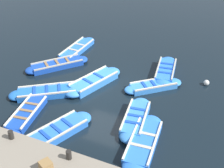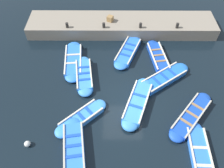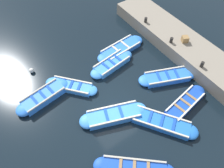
{
  "view_description": "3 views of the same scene",
  "coord_description": "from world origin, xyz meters",
  "px_view_note": "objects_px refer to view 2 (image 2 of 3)",
  "views": [
    {
      "loc": [
        11.99,
        5.82,
        9.09
      ],
      "look_at": [
        -0.25,
        0.37,
        0.38
      ],
      "focal_mm": 50.0,
      "sensor_mm": 36.0,
      "label": 1
    },
    {
      "loc": [
        -7.1,
        0.64,
        10.14
      ],
      "look_at": [
        0.98,
        0.68,
        0.2
      ],
      "focal_mm": 35.0,
      "sensor_mm": 36.0,
      "label": 2
    },
    {
      "loc": [
        -3.61,
        -5.37,
        10.34
      ],
      "look_at": [
        0.65,
        0.86,
        0.48
      ],
      "focal_mm": 35.0,
      "sensor_mm": 36.0,
      "label": 3
    }
  ],
  "objects_px": {
    "bollard_north": "(177,26)",
    "bollard_mid_north": "(141,25)",
    "boat_alongside": "(191,116)",
    "wooden_crate": "(110,19)",
    "boat_inner_gap": "(164,78)",
    "boat_mid_row": "(74,147)",
    "boat_bow_out": "(158,57)",
    "boat_drifting": "(201,158)",
    "boat_outer_left": "(128,52)",
    "bollard_mid_south": "(104,25)",
    "boat_broadside": "(137,103)",
    "boat_far_corner": "(84,75)",
    "boat_tucked": "(73,61)",
    "boat_centre": "(81,118)",
    "bollard_south": "(67,25)",
    "buoy_orange_near": "(27,144)"
  },
  "relations": [
    {
      "from": "boat_outer_left",
      "to": "bollard_mid_south",
      "type": "relative_size",
      "value": 10.35
    },
    {
      "from": "boat_bow_out",
      "to": "boat_tucked",
      "type": "relative_size",
      "value": 0.91
    },
    {
      "from": "boat_inner_gap",
      "to": "boat_alongside",
      "type": "distance_m",
      "value": 2.81
    },
    {
      "from": "wooden_crate",
      "to": "boat_tucked",
      "type": "bearing_deg",
      "value": 144.64
    },
    {
      "from": "boat_broadside",
      "to": "boat_mid_row",
      "type": "xyz_separation_m",
      "value": [
        -2.58,
        3.19,
        0.01
      ]
    },
    {
      "from": "bollard_north",
      "to": "wooden_crate",
      "type": "height_order",
      "value": "wooden_crate"
    },
    {
      "from": "boat_inner_gap",
      "to": "boat_mid_row",
      "type": "relative_size",
      "value": 1.06
    },
    {
      "from": "bollard_mid_south",
      "to": "boat_inner_gap",
      "type": "bearing_deg",
      "value": -137.17
    },
    {
      "from": "boat_far_corner",
      "to": "wooden_crate",
      "type": "xyz_separation_m",
      "value": [
        4.59,
        -1.54,
        0.89
      ]
    },
    {
      "from": "boat_outer_left",
      "to": "bollard_south",
      "type": "distance_m",
      "value": 4.58
    },
    {
      "from": "boat_tucked",
      "to": "boat_broadside",
      "type": "bearing_deg",
      "value": -129.95
    },
    {
      "from": "boat_outer_left",
      "to": "wooden_crate",
      "type": "xyz_separation_m",
      "value": [
        2.43,
        1.22,
        0.9
      ]
    },
    {
      "from": "boat_alongside",
      "to": "wooden_crate",
      "type": "height_order",
      "value": "wooden_crate"
    },
    {
      "from": "bollard_north",
      "to": "bollard_mid_north",
      "type": "bearing_deg",
      "value": 90.0
    },
    {
      "from": "boat_bow_out",
      "to": "boat_drifting",
      "type": "bearing_deg",
      "value": -170.35
    },
    {
      "from": "boat_inner_gap",
      "to": "boat_bow_out",
      "type": "relative_size",
      "value": 1.05
    },
    {
      "from": "boat_outer_left",
      "to": "boat_mid_row",
      "type": "xyz_separation_m",
      "value": [
        -6.74,
        2.85,
        0.03
      ]
    },
    {
      "from": "boat_far_corner",
      "to": "boat_bow_out",
      "type": "height_order",
      "value": "boat_far_corner"
    },
    {
      "from": "boat_inner_gap",
      "to": "bollard_south",
      "type": "height_order",
      "value": "bollard_south"
    },
    {
      "from": "boat_broadside",
      "to": "bollard_south",
      "type": "bearing_deg",
      "value": 37.85
    },
    {
      "from": "boat_alongside",
      "to": "wooden_crate",
      "type": "relative_size",
      "value": 8.87
    },
    {
      "from": "boat_inner_gap",
      "to": "bollard_south",
      "type": "bearing_deg",
      "value": 57.3
    },
    {
      "from": "boat_inner_gap",
      "to": "buoy_orange_near",
      "type": "height_order",
      "value": "boat_inner_gap"
    },
    {
      "from": "boat_outer_left",
      "to": "boat_centre",
      "type": "height_order",
      "value": "boat_outer_left"
    },
    {
      "from": "boat_drifting",
      "to": "bollard_mid_south",
      "type": "bearing_deg",
      "value": 28.13
    },
    {
      "from": "boat_inner_gap",
      "to": "boat_bow_out",
      "type": "distance_m",
      "value": 1.84
    },
    {
      "from": "bollard_south",
      "to": "boat_drifting",
      "type": "bearing_deg",
      "value": -140.63
    },
    {
      "from": "boat_mid_row",
      "to": "boat_drifting",
      "type": "distance_m",
      "value": 5.94
    },
    {
      "from": "boat_far_corner",
      "to": "boat_alongside",
      "type": "distance_m",
      "value": 6.52
    },
    {
      "from": "boat_broadside",
      "to": "boat_drifting",
      "type": "distance_m",
      "value": 4.08
    },
    {
      "from": "boat_bow_out",
      "to": "bollard_mid_north",
      "type": "relative_size",
      "value": 9.79
    },
    {
      "from": "bollard_mid_north",
      "to": "boat_centre",
      "type": "bearing_deg",
      "value": 152.38
    },
    {
      "from": "boat_tucked",
      "to": "wooden_crate",
      "type": "xyz_separation_m",
      "value": [
        3.31,
        -2.35,
        0.91
      ]
    },
    {
      "from": "boat_mid_row",
      "to": "boat_centre",
      "type": "relative_size",
      "value": 1.19
    },
    {
      "from": "boat_tucked",
      "to": "bollard_north",
      "type": "xyz_separation_m",
      "value": [
        2.54,
        -6.98,
        0.9
      ]
    },
    {
      "from": "bollard_north",
      "to": "boat_broadside",
      "type": "bearing_deg",
      "value": 152.21
    },
    {
      "from": "boat_drifting",
      "to": "boat_centre",
      "type": "bearing_deg",
      "value": 70.03
    },
    {
      "from": "boat_outer_left",
      "to": "boat_drifting",
      "type": "bearing_deg",
      "value": -156.77
    },
    {
      "from": "boat_mid_row",
      "to": "boat_alongside",
      "type": "distance_m",
      "value": 6.23
    },
    {
      "from": "boat_mid_row",
      "to": "bollard_mid_north",
      "type": "height_order",
      "value": "bollard_mid_north"
    },
    {
      "from": "boat_bow_out",
      "to": "bollard_mid_south",
      "type": "relative_size",
      "value": 9.79
    },
    {
      "from": "boat_tucked",
      "to": "bollard_mid_south",
      "type": "height_order",
      "value": "bollard_mid_south"
    },
    {
      "from": "boat_tucked",
      "to": "bollard_south",
      "type": "xyz_separation_m",
      "value": [
        2.54,
        0.61,
        0.9
      ]
    },
    {
      "from": "boat_centre",
      "to": "buoy_orange_near",
      "type": "bearing_deg",
      "value": 120.43
    },
    {
      "from": "boat_outer_left",
      "to": "bollard_mid_north",
      "type": "bearing_deg",
      "value": -28.04
    },
    {
      "from": "boat_outer_left",
      "to": "boat_centre",
      "type": "distance_m",
      "value": 5.75
    },
    {
      "from": "boat_inner_gap",
      "to": "boat_centre",
      "type": "height_order",
      "value": "boat_inner_gap"
    },
    {
      "from": "boat_bow_out",
      "to": "boat_far_corner",
      "type": "bearing_deg",
      "value": 109.19
    },
    {
      "from": "boat_far_corner",
      "to": "wooden_crate",
      "type": "height_order",
      "value": "wooden_crate"
    },
    {
      "from": "boat_bow_out",
      "to": "wooden_crate",
      "type": "xyz_separation_m",
      "value": [
        2.95,
        3.16,
        0.91
      ]
    }
  ]
}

